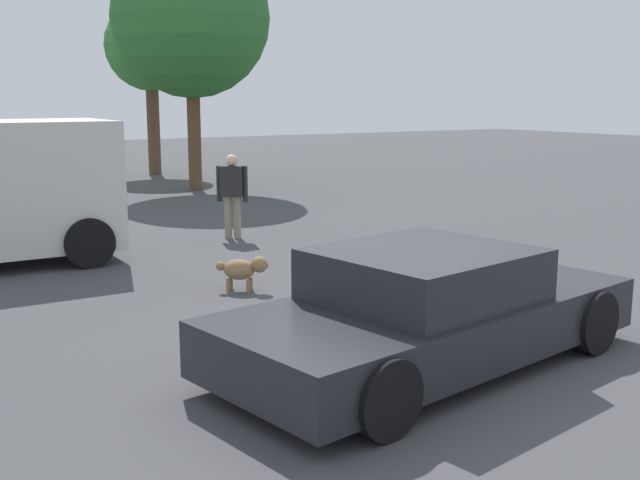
{
  "coord_description": "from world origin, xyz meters",
  "views": [
    {
      "loc": [
        -4.68,
        -5.45,
        2.54
      ],
      "look_at": [
        -0.1,
        2.02,
        0.9
      ],
      "focal_mm": 43.13,
      "sensor_mm": 36.0,
      "label": 1
    }
  ],
  "objects": [
    {
      "name": "ground_plane",
      "position": [
        0.0,
        0.0,
        0.0
      ],
      "size": [
        80.0,
        80.0,
        0.0
      ],
      "primitive_type": "plane",
      "color": "#424244"
    },
    {
      "name": "sedan_foreground",
      "position": [
        -0.13,
        0.02,
        0.54
      ],
      "size": [
        4.63,
        2.52,
        1.15
      ],
      "rotation": [
        0.0,
        0.0,
        0.17
      ],
      "color": "#232328",
      "rests_on": "ground_plane"
    },
    {
      "name": "dog",
      "position": [
        -0.38,
        3.51,
        0.3
      ],
      "size": [
        0.58,
        0.51,
        0.48
      ],
      "rotation": [
        0.0,
        0.0,
        5.63
      ],
      "color": "olive",
      "rests_on": "ground_plane"
    },
    {
      "name": "pedestrian",
      "position": [
        1.16,
        7.12,
        0.9
      ],
      "size": [
        0.47,
        0.43,
        1.52
      ],
      "rotation": [
        0.0,
        0.0,
        4.07
      ],
      "color": "gray",
      "rests_on": "ground_plane"
    },
    {
      "name": "tree_back_left",
      "position": [
        3.42,
        14.33,
        4.57
      ],
      "size": [
        4.2,
        4.2,
        6.69
      ],
      "color": "brown",
      "rests_on": "ground_plane"
    },
    {
      "name": "tree_back_center",
      "position": [
        3.95,
        19.1,
        4.12
      ],
      "size": [
        2.91,
        2.91,
        5.63
      ],
      "color": "brown",
      "rests_on": "ground_plane"
    }
  ]
}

